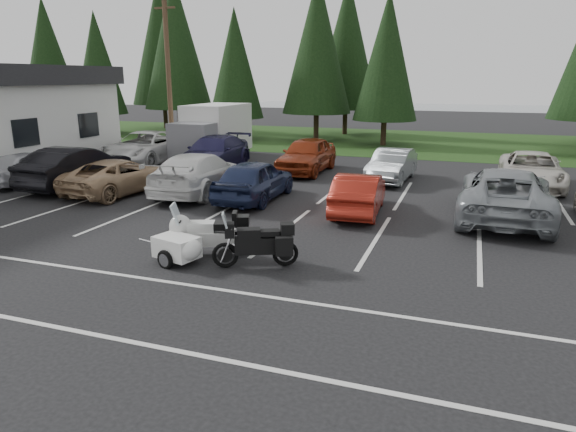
% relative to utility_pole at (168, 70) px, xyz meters
% --- Properties ---
extents(ground, '(120.00, 120.00, 0.00)m').
position_rel_utility_pole_xyz_m(ground, '(10.00, -12.00, -4.70)').
color(ground, black).
rests_on(ground, ground).
extents(grass_strip, '(80.00, 16.00, 0.01)m').
position_rel_utility_pole_xyz_m(grass_strip, '(10.00, 12.00, -4.69)').
color(grass_strip, '#1B3912').
rests_on(grass_strip, ground).
extents(lake_water, '(70.00, 50.00, 0.02)m').
position_rel_utility_pole_xyz_m(lake_water, '(14.00, 43.00, -4.70)').
color(lake_water, slate).
rests_on(lake_water, ground).
extents(utility_pole, '(1.60, 0.26, 9.00)m').
position_rel_utility_pole_xyz_m(utility_pole, '(0.00, 0.00, 0.00)').
color(utility_pole, '#473321').
rests_on(utility_pole, ground).
extents(box_truck, '(2.40, 5.60, 2.90)m').
position_rel_utility_pole_xyz_m(box_truck, '(2.00, 0.50, -3.25)').
color(box_truck, silver).
rests_on(box_truck, ground).
extents(stall_markings, '(32.00, 16.00, 0.01)m').
position_rel_utility_pole_xyz_m(stall_markings, '(10.00, -10.00, -4.69)').
color(stall_markings, silver).
rests_on(stall_markings, ground).
extents(conifer_0, '(4.58, 4.58, 10.66)m').
position_rel_utility_pole_xyz_m(conifer_0, '(-18.00, 10.50, 1.53)').
color(conifer_0, '#332316').
rests_on(conifer_0, ground).
extents(conifer_1, '(3.96, 3.96, 9.22)m').
position_rel_utility_pole_xyz_m(conifer_1, '(-12.00, 9.20, 0.69)').
color(conifer_1, '#332316').
rests_on(conifer_1, ground).
extents(conifer_2, '(5.10, 5.10, 11.89)m').
position_rel_utility_pole_xyz_m(conifer_2, '(-6.00, 10.80, 2.25)').
color(conifer_2, '#332316').
rests_on(conifer_2, ground).
extents(conifer_3, '(3.87, 3.87, 9.02)m').
position_rel_utility_pole_xyz_m(conifer_3, '(-0.50, 9.40, 0.57)').
color(conifer_3, '#332316').
rests_on(conifer_3, ground).
extents(conifer_4, '(4.80, 4.80, 11.17)m').
position_rel_utility_pole_xyz_m(conifer_4, '(5.00, 10.90, 1.83)').
color(conifer_4, '#332316').
rests_on(conifer_4, ground).
extents(conifer_5, '(4.14, 4.14, 9.63)m').
position_rel_utility_pole_xyz_m(conifer_5, '(10.00, 9.60, 0.93)').
color(conifer_5, '#332316').
rests_on(conifer_5, ground).
extents(conifer_back_a, '(5.28, 5.28, 12.30)m').
position_rel_utility_pole_xyz_m(conifer_back_a, '(-10.00, 15.00, 2.49)').
color(conifer_back_a, '#332316').
rests_on(conifer_back_a, ground).
extents(conifer_back_b, '(4.97, 4.97, 11.58)m').
position_rel_utility_pole_xyz_m(conifer_back_b, '(6.00, 15.50, 2.07)').
color(conifer_back_b, '#332316').
rests_on(conifer_back_b, ground).
extents(car_near_0, '(1.78, 4.18, 1.41)m').
position_rel_utility_pole_xyz_m(car_near_0, '(-1.97, -7.99, -3.99)').
color(car_near_0, silver).
rests_on(car_near_0, ground).
extents(car_near_1, '(1.82, 5.07, 1.66)m').
position_rel_utility_pole_xyz_m(car_near_1, '(0.47, -7.98, -3.87)').
color(car_near_1, black).
rests_on(car_near_1, ground).
extents(car_near_2, '(2.69, 4.99, 1.33)m').
position_rel_utility_pole_xyz_m(car_near_2, '(2.78, -8.28, -4.03)').
color(car_near_2, '#A2815E').
rests_on(car_near_2, ground).
extents(car_near_3, '(2.58, 5.55, 1.57)m').
position_rel_utility_pole_xyz_m(car_near_3, '(5.69, -7.31, -3.91)').
color(car_near_3, silver).
rests_on(car_near_3, ground).
extents(car_near_4, '(1.80, 4.44, 1.51)m').
position_rel_utility_pole_xyz_m(car_near_4, '(8.17, -7.68, -3.94)').
color(car_near_4, '#1A2342').
rests_on(car_near_4, ground).
extents(car_near_5, '(1.70, 4.12, 1.33)m').
position_rel_utility_pole_xyz_m(car_near_5, '(12.13, -8.22, -4.03)').
color(car_near_5, '#9F2014').
rests_on(car_near_5, ground).
extents(car_near_6, '(2.90, 5.93, 1.62)m').
position_rel_utility_pole_xyz_m(car_near_6, '(16.62, -7.38, -3.89)').
color(car_near_6, gray).
rests_on(car_near_6, ground).
extents(car_far_0, '(3.15, 6.14, 1.66)m').
position_rel_utility_pole_xyz_m(car_far_0, '(-0.40, -2.02, -3.87)').
color(car_far_0, silver).
rests_on(car_far_0, ground).
extents(car_far_1, '(2.53, 5.58, 1.58)m').
position_rel_utility_pole_xyz_m(car_far_1, '(3.72, -2.26, -3.91)').
color(car_far_1, '#1B183D').
rests_on(car_far_1, ground).
extents(car_far_2, '(1.97, 4.82, 1.64)m').
position_rel_utility_pole_xyz_m(car_far_2, '(8.23, -1.59, -3.88)').
color(car_far_2, maroon).
rests_on(car_far_2, ground).
extents(car_far_3, '(1.74, 4.24, 1.36)m').
position_rel_utility_pole_xyz_m(car_far_3, '(12.34, -2.37, -4.02)').
color(car_far_3, slate).
rests_on(car_far_3, ground).
extents(car_far_4, '(2.46, 5.16, 1.42)m').
position_rel_utility_pole_xyz_m(car_far_4, '(17.86, -1.90, -3.99)').
color(car_far_4, beige).
rests_on(car_far_4, ground).
extents(touring_motorcycle, '(2.55, 1.55, 1.35)m').
position_rel_utility_pole_xyz_m(touring_motorcycle, '(9.41, -13.59, -4.02)').
color(touring_motorcycle, silver).
rests_on(touring_motorcycle, ground).
extents(cargo_trailer, '(1.65, 1.19, 0.69)m').
position_rel_utility_pole_xyz_m(cargo_trailer, '(9.01, -14.39, -4.35)').
color(cargo_trailer, white).
rests_on(cargo_trailer, ground).
extents(adventure_motorcycle, '(2.37, 1.64, 1.37)m').
position_rel_utility_pole_xyz_m(adventure_motorcycle, '(10.88, -13.98, -4.01)').
color(adventure_motorcycle, black).
rests_on(adventure_motorcycle, ground).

